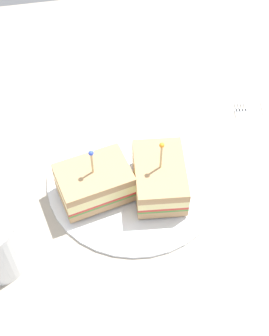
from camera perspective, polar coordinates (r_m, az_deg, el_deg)
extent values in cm
cube|color=#9E9384|center=(75.96, 0.00, -1.77)|extent=(92.03, 92.03, 2.00)
cylinder|color=white|center=(74.74, 0.00, -1.13)|extent=(25.93, 25.93, 0.97)
cube|color=tan|center=(72.73, 2.80, -1.89)|extent=(10.91, 8.00, 1.35)
cube|color=#478438|center=(72.01, 2.83, -1.50)|extent=(10.91, 8.00, 0.40)
cube|color=red|center=(71.64, 2.84, -1.29)|extent=(10.91, 8.00, 0.50)
cube|color=#EFE093|center=(70.88, 2.87, -0.87)|extent=(10.91, 8.00, 1.35)
cube|color=tan|center=(69.79, 2.92, -0.22)|extent=(10.91, 8.00, 1.35)
cylinder|color=tan|center=(67.61, 3.01, 1.14)|extent=(0.30, 0.30, 5.45)
sphere|color=orange|center=(65.47, 3.11, 2.59)|extent=(0.70, 0.70, 0.70)
cube|color=tan|center=(72.34, -4.47, -2.54)|extent=(8.91, 11.18, 1.30)
cube|color=#478438|center=(71.64, -4.51, -2.16)|extent=(8.91, 11.18, 0.40)
cube|color=red|center=(71.26, -4.53, -1.96)|extent=(8.91, 11.18, 0.50)
cube|color=#EFE093|center=(70.37, -4.59, -1.45)|extent=(8.91, 11.18, 1.69)
cube|color=tan|center=(69.15, -4.67, -0.75)|extent=(8.91, 11.18, 1.30)
cylinder|color=tan|center=(67.23, -4.80, 0.44)|extent=(0.30, 0.30, 4.78)
sphere|color=blue|center=(65.33, -4.95, 1.69)|extent=(0.70, 0.70, 0.70)
cube|color=white|center=(82.05, 14.12, 3.00)|extent=(10.69, 9.72, 0.15)
cube|color=silver|center=(81.41, 12.80, 2.97)|extent=(6.64, 1.41, 0.35)
cube|color=silver|center=(84.60, 12.16, 5.65)|extent=(3.84, 2.62, 0.35)
cube|color=silver|center=(86.21, 12.38, 6.75)|extent=(2.01, 0.42, 0.35)
cube|color=silver|center=(86.09, 12.06, 6.74)|extent=(2.01, 0.42, 0.35)
cube|color=silver|center=(85.97, 11.73, 6.74)|extent=(2.01, 0.42, 0.35)
cube|color=silver|center=(85.85, 11.40, 6.73)|extent=(2.01, 0.42, 0.35)
cube|color=silver|center=(85.85, 14.86, 5.80)|extent=(7.15, 2.64, 0.24)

